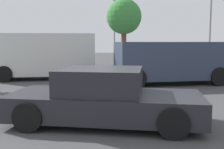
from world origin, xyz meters
TOP-DOWN VIEW (x-y plane):
  - ground_plane at (0.00, 0.00)m, footprint 80.00×80.00m
  - sedan_foreground at (0.12, -0.26)m, footprint 4.47×2.13m
  - van_white at (-3.65, 7.17)m, footprint 5.14×3.03m
  - suv_dark at (2.43, 5.99)m, footprint 5.16×3.15m
  - light_post_near at (6.17, 13.87)m, footprint 0.44×0.44m
  - light_post_far at (-1.10, 20.33)m, footprint 0.44×0.44m
  - tree_back_center at (0.01, 14.78)m, footprint 2.66×2.66m

SIDE VIEW (x-z plane):
  - ground_plane at x=0.00m, z-range 0.00..0.00m
  - sedan_foreground at x=0.12m, z-range -0.06..1.22m
  - suv_dark at x=2.43m, z-range 0.10..1.96m
  - van_white at x=-3.65m, z-range 0.09..2.36m
  - tree_back_center at x=0.01m, z-range 1.16..6.25m
  - light_post_far at x=-1.10m, z-range 1.12..7.25m
  - light_post_near at x=6.17m, z-range 1.16..7.81m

